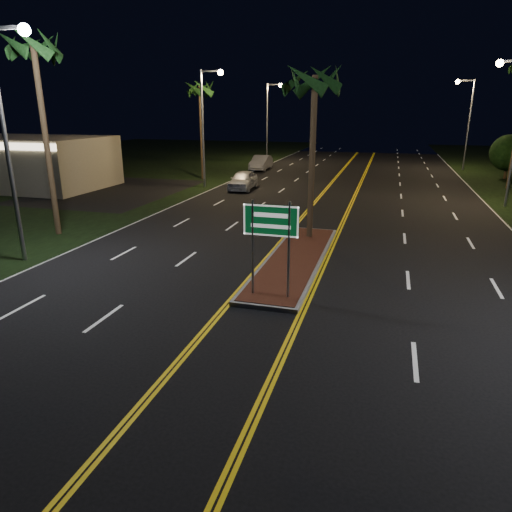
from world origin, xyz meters
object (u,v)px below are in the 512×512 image
(streetlight_right_far, at_px, (466,114))
(palm_left_near, at_px, (33,49))
(median_island, at_px, (295,259))
(commercial_building, at_px, (15,162))
(palm_median, at_px, (315,81))
(car_far, at_px, (261,162))
(streetlight_left_near, at_px, (11,121))
(streetlight_left_far, at_px, (270,113))
(streetlight_left_mid, at_px, (207,115))
(palm_left_far, at_px, (200,89))
(shrub_far, at_px, (509,153))
(car_near, at_px, (243,178))
(highway_sign, at_px, (271,230))

(streetlight_right_far, relative_size, palm_left_near, 0.92)
(median_island, distance_m, commercial_building, 29.13)
(palm_median, relative_size, palm_left_near, 0.85)
(median_island, relative_size, car_far, 1.96)
(streetlight_left_near, height_order, palm_median, streetlight_left_near)
(streetlight_left_far, relative_size, streetlight_right_far, 1.00)
(streetlight_left_far, bearing_deg, median_island, -74.00)
(streetlight_left_mid, relative_size, palm_left_far, 1.02)
(streetlight_left_mid, height_order, shrub_far, streetlight_left_mid)
(median_island, bearing_deg, streetlight_left_far, 106.00)
(streetlight_left_far, bearing_deg, streetlight_left_mid, -90.00)
(commercial_building, xyz_separation_m, palm_left_near, (13.50, -11.99, 6.68))
(streetlight_left_near, height_order, streetlight_left_far, same)
(streetlight_right_far, xyz_separation_m, car_near, (-18.21, -18.30, -4.80))
(car_near, height_order, car_far, car_far)
(palm_left_near, bearing_deg, highway_sign, -22.60)
(car_near, xyz_separation_m, car_far, (-1.91, 12.27, 0.01))
(car_far, bearing_deg, streetlight_left_near, -93.49)
(palm_median, bearing_deg, commercial_building, 159.95)
(highway_sign, relative_size, shrub_far, 0.81)
(highway_sign, distance_m, palm_median, 9.11)
(streetlight_right_far, bearing_deg, highway_sign, -105.15)
(streetlight_left_near, distance_m, palm_left_far, 24.19)
(streetlight_left_mid, bearing_deg, streetlight_right_far, 40.30)
(palm_median, relative_size, car_far, 1.58)
(commercial_building, relative_size, palm_left_far, 1.70)
(streetlight_left_mid, bearing_deg, median_island, -58.02)
(palm_left_near, distance_m, palm_left_far, 20.02)
(highway_sign, relative_size, palm_left_near, 0.33)
(palm_left_far, distance_m, shrub_far, 28.30)
(highway_sign, height_order, streetlight_left_near, streetlight_left_near)
(streetlight_left_near, xyz_separation_m, streetlight_left_mid, (0.00, 20.00, 0.00))
(streetlight_left_mid, bearing_deg, car_near, -5.68)
(median_island, distance_m, streetlight_right_far, 37.00)
(commercial_building, height_order, streetlight_left_near, streetlight_left_near)
(streetlight_right_far, height_order, palm_left_near, palm_left_near)
(streetlight_left_near, height_order, streetlight_left_mid, same)
(car_far, bearing_deg, streetlight_right_far, 15.21)
(streetlight_left_near, xyz_separation_m, palm_left_far, (-2.19, 24.00, 2.09))
(commercial_building, relative_size, palm_left_near, 1.53)
(car_near, distance_m, car_far, 12.41)
(streetlight_left_mid, bearing_deg, palm_median, -51.83)
(streetlight_right_far, bearing_deg, median_island, -106.87)
(streetlight_left_near, relative_size, car_far, 1.72)
(streetlight_right_far, distance_m, car_near, 26.26)
(streetlight_left_mid, distance_m, streetlight_left_far, 20.00)
(streetlight_left_near, relative_size, palm_left_near, 0.92)
(streetlight_left_far, relative_size, palm_median, 1.08)
(streetlight_left_far, bearing_deg, car_near, -81.54)
(palm_left_far, relative_size, car_near, 1.71)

